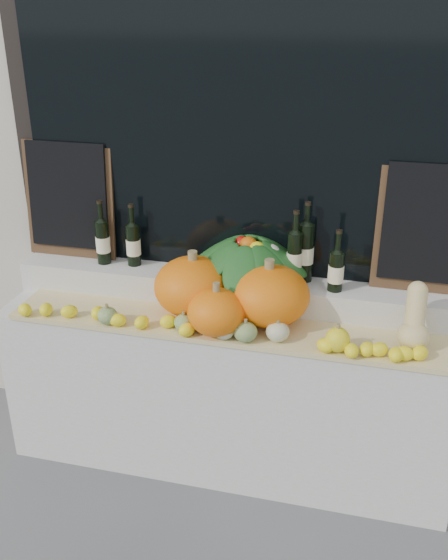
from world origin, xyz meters
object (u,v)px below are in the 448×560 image
(pumpkin_left, at_px, (193,286))
(pumpkin_right, at_px, (269,295))
(butternut_squash, at_px, (415,322))
(produce_bowl, at_px, (248,258))
(wine_bottle_tall, at_px, (305,252))

(pumpkin_left, height_order, pumpkin_right, pumpkin_left)
(pumpkin_right, bearing_deg, butternut_squash, -5.48)
(butternut_squash, relative_size, produce_bowl, 0.45)
(pumpkin_right, relative_size, butternut_squash, 1.36)
(wine_bottle_tall, bearing_deg, pumpkin_right, -121.39)
(pumpkin_left, distance_m, produce_bowl, 0.31)
(butternut_squash, height_order, produce_bowl, produce_bowl)
(pumpkin_right, xyz_separation_m, produce_bowl, (-0.14, 0.17, 0.10))
(butternut_squash, bearing_deg, produce_bowl, 163.52)
(pumpkin_left, bearing_deg, produce_bowl, 36.09)
(pumpkin_left, xyz_separation_m, butternut_squash, (1.04, -0.07, -0.02))
(pumpkin_left, distance_m, butternut_squash, 1.05)
(butternut_squash, relative_size, wine_bottle_tall, 0.71)
(pumpkin_right, height_order, produce_bowl, produce_bowl)
(pumpkin_left, bearing_deg, butternut_squash, -3.66)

